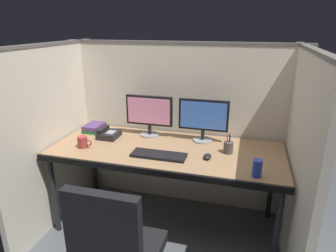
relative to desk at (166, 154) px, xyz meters
name	(u,v)px	position (x,y,z in m)	size (l,w,h in m)	color
ground_plane	(157,245)	(0.00, -0.29, -0.69)	(8.00, 8.00, 0.00)	#4C5156
cubicle_partition_rear	(179,126)	(0.00, 0.46, 0.10)	(2.21, 0.06, 1.57)	beige
cubicle_partition_left	(54,136)	(-0.99, -0.09, 0.10)	(0.06, 1.41, 1.57)	beige
cubicle_partition_right	(297,162)	(0.99, -0.09, 0.10)	(0.06, 1.41, 1.57)	beige
desk	(166,154)	(0.00, 0.00, 0.00)	(1.90, 0.80, 0.74)	#997551
monitor_left	(149,113)	(-0.23, 0.26, 0.27)	(0.43, 0.17, 0.37)	gray
monitor_right	(203,118)	(0.26, 0.26, 0.27)	(0.43, 0.17, 0.37)	gray
keyboard_main	(159,155)	(-0.02, -0.15, 0.06)	(0.43, 0.15, 0.02)	black
computer_mouse	(207,156)	(0.36, -0.09, 0.07)	(0.06, 0.10, 0.04)	black
desk_phone	(108,134)	(-0.57, 0.11, 0.08)	(0.17, 0.19, 0.09)	black
book_stack	(94,128)	(-0.78, 0.23, 0.08)	(0.15, 0.21, 0.07)	#26723F
coffee_mug	(83,142)	(-0.68, -0.15, 0.10)	(0.13, 0.08, 0.09)	#993333
pen_cup	(228,147)	(0.50, 0.06, 0.10)	(0.08, 0.08, 0.17)	#4C4742
soda_can	(257,168)	(0.72, -0.28, 0.11)	(0.07, 0.07, 0.12)	#263FB2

